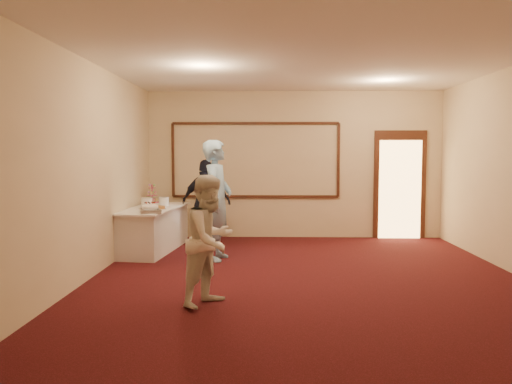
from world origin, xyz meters
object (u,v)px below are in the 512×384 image
cupcake_stand (152,195)px  man (217,200)px  pavlova_tray (150,209)px  plate_stack_a (147,203)px  guest (206,202)px  buffet_table (153,229)px  woman (210,240)px  tart (158,208)px  plate_stack_b (164,201)px

cupcake_stand → man: (1.45, -1.67, 0.07)m
pavlova_tray → cupcake_stand: size_ratio=1.25×
plate_stack_a → guest: 1.15m
plate_stack_a → buffet_table: bearing=-24.6°
buffet_table → man: (1.23, -0.74, 0.59)m
pavlova_tray → woman: bearing=-62.1°
cupcake_stand → tart: (0.38, -1.21, -0.11)m
cupcake_stand → plate_stack_a: cupcake_stand is taller
guest → plate_stack_a: bearing=40.4°
buffet_table → man: 1.55m
plate_stack_a → guest: (1.00, 0.57, -0.05)m
tart → woman: size_ratio=0.19×
woman → guest: guest is taller
pavlova_tray → plate_stack_b: bearing=90.9°
woman → cupcake_stand: bearing=54.2°
cupcake_stand → plate_stack_b: cupcake_stand is taller
man → woman: man is taller
plate_stack_b → woman: size_ratio=0.13×
buffet_table → plate_stack_a: 0.49m
buffet_table → cupcake_stand: bearing=103.7°
cupcake_stand → woman: bearing=-68.3°
buffet_table → tart: bearing=-61.4°
pavlova_tray → man: bearing=3.2°
buffet_table → guest: size_ratio=1.34×
pavlova_tray → plate_stack_b: pavlova_tray is taller
pavlova_tray → man: man is taller
tart → man: (1.08, -0.46, 0.18)m
plate_stack_b → guest: bearing=19.1°
tart → man: size_ratio=0.15×
woman → guest: (-0.52, 3.79, 0.07)m
tart → buffet_table: bearing=118.6°
tart → plate_stack_b: bearing=92.4°
buffet_table → plate_stack_b: (0.13, 0.36, 0.46)m
pavlova_tray → tart: 0.52m
man → woman: (0.17, -2.43, -0.23)m
plate_stack_b → cupcake_stand: bearing=121.8°
plate_stack_b → guest: guest is taller
plate_stack_b → tart: 0.64m
buffet_table → tart: tart is taller
tart → man: 1.18m
woman → guest: 3.82m
plate_stack_a → woman: bearing=-64.8°
pavlova_tray → guest: guest is taller
pavlova_tray → man: (1.08, 0.06, 0.13)m
plate_stack_b → tart: plate_stack_b is taller
buffet_table → cupcake_stand: size_ratio=5.56×
plate_stack_b → guest: (0.75, 0.26, -0.04)m
plate_stack_a → plate_stack_b: size_ratio=1.10×
pavlova_tray → guest: 1.60m
plate_stack_b → man: (1.10, -1.10, 0.13)m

